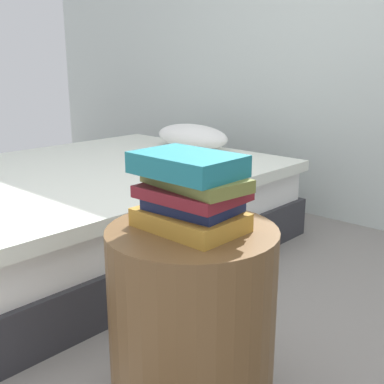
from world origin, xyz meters
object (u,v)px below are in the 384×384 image
Objects in this scene: book_maroon at (192,192)px; book_teal at (187,164)px; bed at (96,207)px; side_table at (192,323)px; book_ochre at (190,220)px; book_olive at (195,181)px; book_navy at (193,204)px.

book_teal reaches higher than book_maroon.
bed reaches higher than side_table.
book_teal is at bearing -108.62° from book_maroon.
book_ochre is at bearing -179.45° from side_table.
book_teal reaches higher than book_ochre.
side_table is at bearing 50.47° from book_teal.
book_teal is (-0.00, -0.01, 0.16)m from book_ochre.
bed is 6.95× the size of book_olive.
book_olive is at bearing 11.37° from book_maroon.
book_navy reaches higher than book_ochre.
book_maroon is at bearing 139.22° from side_table.
book_teal is at bearing -125.39° from book_olive.
book_navy is (1.27, -0.60, 0.41)m from bed.
side_table is 2.03× the size of book_ochre.
book_olive is (0.01, 0.01, 0.42)m from side_table.
book_teal is at bearing -98.17° from book_navy.
book_maroon is (0.00, 0.00, 0.08)m from book_ochre.
book_teal is at bearing -25.20° from bed.
side_table is 0.47m from book_teal.
book_olive is at bearing 48.08° from book_teal.
book_olive is (1.29, -0.61, 0.48)m from bed.
book_teal is at bearing -130.37° from side_table.
side_table is at bearing -60.01° from book_navy.
bed is at bearing 154.40° from side_table.
book_maroon is at bearing -24.64° from bed.
side_table is 2.14× the size of book_maroon.
book_teal reaches higher than book_navy.
bed is 1.46m from book_ochre.
book_navy is 0.07m from book_olive.
side_table is 0.39m from book_maroon.
side_table is 0.36m from book_navy.
book_teal is (-0.01, -0.02, 0.05)m from book_olive.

